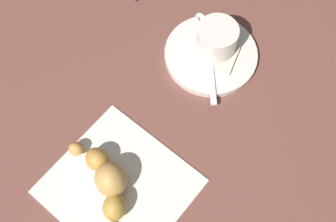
{
  "coord_description": "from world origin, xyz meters",
  "views": [
    {
      "loc": [
        -0.15,
        -0.21,
        0.56
      ],
      "look_at": [
        -0.0,
        -0.01,
        0.02
      ],
      "focal_mm": 45.24,
      "sensor_mm": 36.0,
      "label": 1
    }
  ],
  "objects_px": {
    "teaspoon": "(208,50)",
    "napkin": "(119,186)",
    "sugar_packet": "(228,57)",
    "croissant": "(107,182)",
    "saucer": "(211,55)",
    "espresso_cup": "(216,39)"
  },
  "relations": [
    {
      "from": "napkin",
      "to": "croissant",
      "type": "distance_m",
      "value": 0.03
    },
    {
      "from": "saucer",
      "to": "croissant",
      "type": "height_order",
      "value": "croissant"
    },
    {
      "from": "sugar_packet",
      "to": "croissant",
      "type": "bearing_deg",
      "value": 161.45
    },
    {
      "from": "sugar_packet",
      "to": "napkin",
      "type": "relative_size",
      "value": 0.32
    },
    {
      "from": "teaspoon",
      "to": "napkin",
      "type": "height_order",
      "value": "teaspoon"
    },
    {
      "from": "croissant",
      "to": "saucer",
      "type": "bearing_deg",
      "value": 16.4
    },
    {
      "from": "sugar_packet",
      "to": "croissant",
      "type": "xyz_separation_m",
      "value": [
        -0.26,
        -0.05,
        0.01
      ]
    },
    {
      "from": "sugar_packet",
      "to": "croissant",
      "type": "distance_m",
      "value": 0.26
    },
    {
      "from": "saucer",
      "to": "espresso_cup",
      "type": "height_order",
      "value": "espresso_cup"
    },
    {
      "from": "teaspoon",
      "to": "croissant",
      "type": "relative_size",
      "value": 0.82
    },
    {
      "from": "croissant",
      "to": "teaspoon",
      "type": "bearing_deg",
      "value": 17.58
    },
    {
      "from": "espresso_cup",
      "to": "sugar_packet",
      "type": "distance_m",
      "value": 0.03
    },
    {
      "from": "teaspoon",
      "to": "sugar_packet",
      "type": "xyz_separation_m",
      "value": [
        0.02,
        -0.03,
        0.0
      ]
    },
    {
      "from": "teaspoon",
      "to": "croissant",
      "type": "height_order",
      "value": "croissant"
    },
    {
      "from": "espresso_cup",
      "to": "croissant",
      "type": "distance_m",
      "value": 0.26
    },
    {
      "from": "saucer",
      "to": "napkin",
      "type": "bearing_deg",
      "value": -160.98
    },
    {
      "from": "espresso_cup",
      "to": "napkin",
      "type": "bearing_deg",
      "value": -161.0
    },
    {
      "from": "saucer",
      "to": "sugar_packet",
      "type": "relative_size",
      "value": 2.53
    },
    {
      "from": "espresso_cup",
      "to": "teaspoon",
      "type": "bearing_deg",
      "value": 171.6
    },
    {
      "from": "espresso_cup",
      "to": "sugar_packet",
      "type": "relative_size",
      "value": 1.47
    },
    {
      "from": "saucer",
      "to": "croissant",
      "type": "relative_size",
      "value": 0.98
    },
    {
      "from": "sugar_packet",
      "to": "croissant",
      "type": "relative_size",
      "value": 0.39
    }
  ]
}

